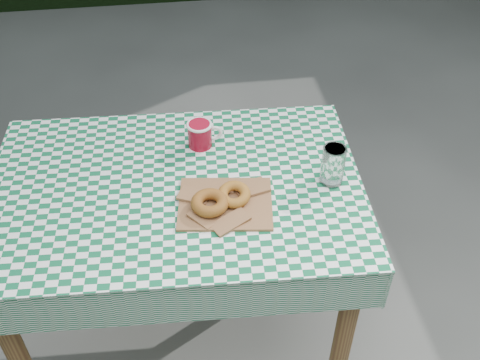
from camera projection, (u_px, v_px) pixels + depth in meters
name	position (u px, v px, depth m)	size (l,w,h in m)	color
ground	(226.00, 306.00, 2.28)	(60.00, 60.00, 0.00)	#4A4945
table	(183.00, 268.00, 1.95)	(1.10, 0.73, 0.75)	brown
tablecloth	(175.00, 186.00, 1.69)	(1.12, 0.75, 0.01)	#0E5A35
paper_bag	(225.00, 203.00, 1.63)	(0.27, 0.21, 0.01)	#9B6A43
bagel_front	(210.00, 203.00, 1.59)	(0.11, 0.11, 0.03)	brown
bagel_back	(234.00, 195.00, 1.62)	(0.10, 0.10, 0.03)	#A25B21
coffee_mug	(200.00, 135.00, 1.81)	(0.15, 0.15, 0.09)	maroon
drinking_glass	(333.00, 165.00, 1.67)	(0.07, 0.07, 0.13)	white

